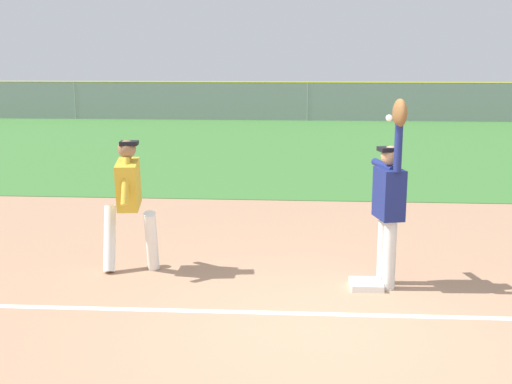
{
  "coord_description": "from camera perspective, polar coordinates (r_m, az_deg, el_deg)",
  "views": [
    {
      "loc": [
        -0.2,
        -6.24,
        2.72
      ],
      "look_at": [
        -0.78,
        1.78,
        1.05
      ],
      "focal_mm": 45.34,
      "sensor_mm": 36.0,
      "label": 1
    }
  ],
  "objects": [
    {
      "name": "ground_plane",
      "position": [
        6.81,
        5.6,
        -11.88
      ],
      "size": [
        73.26,
        73.26,
        0.0
      ],
      "primitive_type": "plane",
      "color": "tan"
    },
    {
      "name": "outfield_grass",
      "position": [
        20.67,
        4.68,
        4.16
      ],
      "size": [
        41.88,
        16.42,
        0.01
      ],
      "primitive_type": "cube",
      "color": "#3D7533",
      "rests_on": "ground_plane"
    },
    {
      "name": "chalk_foul_line",
      "position": [
        7.81,
        -20.69,
        -9.42
      ],
      "size": [
        12.0,
        0.21,
        0.01
      ],
      "primitive_type": "cube",
      "rotation": [
        0.0,
        0.0,
        0.01
      ],
      "color": "white",
      "rests_on": "ground_plane"
    },
    {
      "name": "first_base",
      "position": [
        7.99,
        9.69,
        -8.05
      ],
      "size": [
        0.39,
        0.39,
        0.08
      ],
      "primitive_type": "cube",
      "rotation": [
        0.0,
        0.0,
        0.04
      ],
      "color": "white",
      "rests_on": "ground_plane"
    },
    {
      "name": "fielder",
      "position": [
        7.79,
        11.7,
        -0.38
      ],
      "size": [
        0.36,
        0.89,
        2.28
      ],
      "rotation": [
        0.0,
        0.0,
        3.38
      ],
      "color": "silver",
      "rests_on": "ground_plane"
    },
    {
      "name": "runner",
      "position": [
        8.36,
        -11.16,
        -0.4
      ],
      "size": [
        0.78,
        0.85,
        1.72
      ],
      "rotation": [
        0.0,
        0.0,
        0.12
      ],
      "color": "white",
      "rests_on": "ground_plane"
    },
    {
      "name": "baseball",
      "position": [
        7.38,
        11.67,
        6.42
      ],
      "size": [
        0.07,
        0.07,
        0.07
      ],
      "primitive_type": "sphere",
      "color": "white"
    },
    {
      "name": "outfield_fence",
      "position": [
        28.76,
        4.58,
        7.98
      ],
      "size": [
        41.96,
        0.08,
        1.7
      ],
      "color": "#93999E",
      "rests_on": "ground_plane"
    },
    {
      "name": "parked_car_blue",
      "position": [
        34.03,
        -10.61,
        8.1
      ],
      "size": [
        4.55,
        2.42,
        1.25
      ],
      "rotation": [
        0.0,
        0.0,
        0.09
      ],
      "color": "#23389E",
      "rests_on": "ground_plane"
    },
    {
      "name": "parked_car_black",
      "position": [
        33.48,
        -0.07,
        8.24
      ],
      "size": [
        4.42,
        2.15,
        1.25
      ],
      "rotation": [
        0.0,
        0.0,
        -0.01
      ],
      "color": "black",
      "rests_on": "ground_plane"
    },
    {
      "name": "parked_car_red",
      "position": [
        33.58,
        10.78,
        8.05
      ],
      "size": [
        4.52,
        2.35,
        1.25
      ],
      "rotation": [
        0.0,
        0.0,
        -0.07
      ],
      "color": "#B21E1E",
      "rests_on": "ground_plane"
    },
    {
      "name": "parked_car_white",
      "position": [
        34.87,
        20.94,
        7.62
      ],
      "size": [
        4.46,
        2.24,
        1.25
      ],
      "rotation": [
        0.0,
        0.0,
        -0.03
      ],
      "color": "white",
      "rests_on": "ground_plane"
    }
  ]
}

